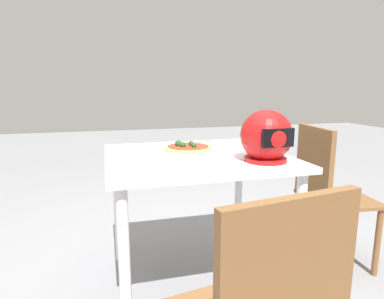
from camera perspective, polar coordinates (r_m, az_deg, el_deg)
The scene contains 6 objects.
ground_plane at distance 2.07m, azimuth 0.64°, elevation -22.35°, with size 14.00×14.00×0.00m, color gray.
dining_table at distance 1.79m, azimuth 0.68°, elevation -4.13°, with size 0.96×0.87×0.77m.
pizza_plate at distance 1.84m, azimuth -0.66°, elevation -0.20°, with size 0.31×0.31×0.01m, color white.
pizza at distance 1.83m, azimuth -0.76°, elevation 0.38°, with size 0.26×0.26×0.05m.
motorcycle_helmet at distance 1.62m, azimuth 12.94°, elevation 2.17°, with size 0.25×0.25×0.25m.
chair_side at distance 2.20m, azimuth 22.44°, elevation -6.48°, with size 0.44×0.44×0.90m.
Camera 1 is at (0.46, 1.66, 1.14)m, focal length 30.34 mm.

